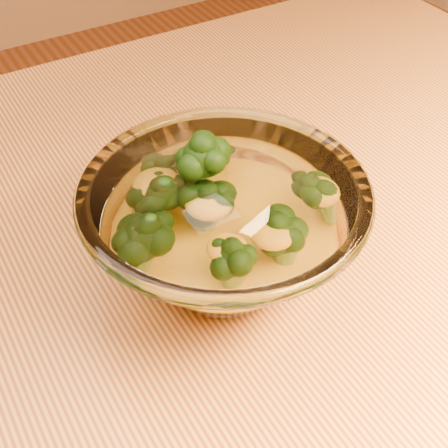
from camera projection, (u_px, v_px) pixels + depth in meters
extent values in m
cube|color=#C08F39|center=(138.00, 308.00, 0.52)|extent=(1.20, 0.80, 0.04)
cylinder|color=brown|center=(339.00, 202.00, 1.19)|extent=(0.06, 0.06, 0.71)
ellipsoid|color=white|center=(224.00, 266.00, 0.51)|extent=(0.10, 0.10, 0.02)
torus|color=white|center=(224.00, 192.00, 0.46)|extent=(0.22, 0.22, 0.01)
ellipsoid|color=orange|center=(224.00, 247.00, 0.50)|extent=(0.13, 0.13, 0.04)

